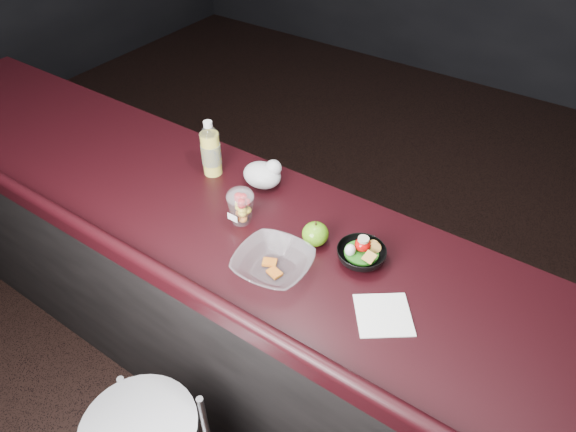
% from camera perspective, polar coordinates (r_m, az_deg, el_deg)
% --- Properties ---
extents(room_shell, '(8.00, 8.00, 8.00)m').
position_cam_1_polar(room_shell, '(1.20, -14.60, 20.26)').
color(room_shell, black).
rests_on(room_shell, ground).
extents(counter, '(4.06, 0.71, 1.02)m').
position_cam_1_polar(counter, '(2.18, -3.03, -11.20)').
color(counter, black).
rests_on(counter, ground).
extents(lemonade_bottle, '(0.08, 0.08, 0.23)m').
position_cam_1_polar(lemonade_bottle, '(2.02, -8.55, 7.04)').
color(lemonade_bottle, yellow).
rests_on(lemonade_bottle, counter).
extents(fruit_cup, '(0.10, 0.10, 0.14)m').
position_cam_1_polar(fruit_cup, '(1.79, -5.28, 1.18)').
color(fruit_cup, white).
rests_on(fruit_cup, counter).
extents(green_apple, '(0.09, 0.09, 0.09)m').
position_cam_1_polar(green_apple, '(1.72, 3.05, -2.02)').
color(green_apple, '#3E7F0E').
rests_on(green_apple, counter).
extents(plastic_bag, '(0.15, 0.13, 0.11)m').
position_cam_1_polar(plastic_bag, '(1.97, -2.73, 4.67)').
color(plastic_bag, silver).
rests_on(plastic_bag, counter).
extents(snack_bowl, '(0.20, 0.20, 0.09)m').
position_cam_1_polar(snack_bowl, '(1.68, 8.11, -4.19)').
color(snack_bowl, black).
rests_on(snack_bowl, counter).
extents(takeout_bowl, '(0.27, 0.27, 0.06)m').
position_cam_1_polar(takeout_bowl, '(1.63, -1.66, -5.32)').
color(takeout_bowl, silver).
rests_on(takeout_bowl, counter).
extents(paper_napkin, '(0.22, 0.22, 0.00)m').
position_cam_1_polar(paper_napkin, '(1.56, 10.56, -10.75)').
color(paper_napkin, white).
rests_on(paper_napkin, counter).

